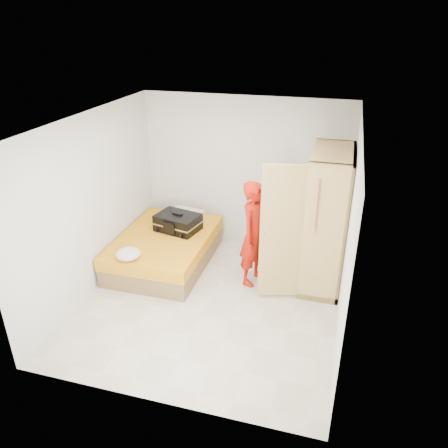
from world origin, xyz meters
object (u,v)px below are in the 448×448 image
(bed, at_px, (165,249))
(person, at_px, (255,234))
(wardrobe, at_px, (323,224))
(round_cushion, at_px, (128,254))
(suitcase, at_px, (178,222))

(bed, xyz_separation_m, person, (1.54, -0.15, 0.57))
(wardrobe, height_order, person, wardrobe)
(wardrobe, bearing_deg, person, -166.63)
(bed, xyz_separation_m, wardrobe, (2.50, 0.08, 0.75))
(person, bearing_deg, wardrobe, -58.30)
(wardrobe, xyz_separation_m, round_cushion, (-2.73, -0.90, -0.43))
(bed, distance_m, person, 1.65)
(wardrobe, bearing_deg, suitcase, 175.43)
(bed, bearing_deg, person, -5.64)
(person, height_order, suitcase, person)
(wardrobe, relative_size, suitcase, 2.62)
(suitcase, bearing_deg, bed, -104.35)
(bed, bearing_deg, suitcase, 62.83)
(suitcase, bearing_deg, round_cushion, -95.83)
(person, distance_m, round_cushion, 1.91)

